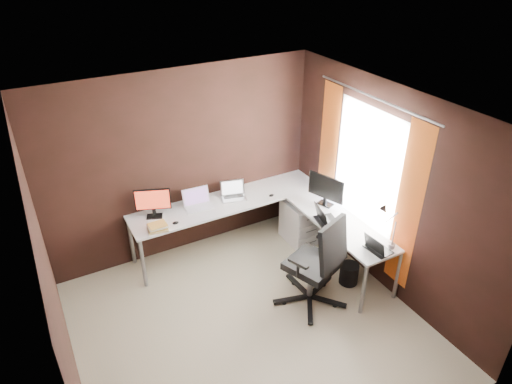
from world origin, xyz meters
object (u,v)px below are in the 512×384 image
laptop_black_small (377,248)px  wastebasket (349,274)px  book_stack (158,227)px  office_chair (314,278)px  laptop_black_big (326,220)px  monitor_right (326,189)px  monitor_left (153,201)px  laptop_white (198,203)px  drawer_pedestal (301,221)px  laptop_silver (233,194)px  desk_lamp (387,222)px

laptop_black_small → wastebasket: size_ratio=1.14×
book_stack → office_chair: 1.96m
laptop_black_big → office_chair: bearing=146.6°
laptop_black_big → wastebasket: bearing=-144.9°
monitor_right → book_stack: (-2.10, 0.51, -0.21)m
monitor_left → monitor_right: bearing=-0.3°
monitor_left → wastebasket: bearing=-16.7°
laptop_white → wastebasket: 2.13m
drawer_pedestal → laptop_white: bearing=163.2°
laptop_black_small → wastebasket: bearing=-0.8°
monitor_left → laptop_black_small: monitor_left is taller
laptop_silver → book_stack: size_ratio=1.40×
monitor_left → office_chair: (1.36, -1.59, -0.60)m
monitor_left → laptop_black_big: (1.79, -1.17, -0.17)m
monitor_left → wastebasket: monitor_left is taller
desk_lamp → office_chair: size_ratio=0.45×
drawer_pedestal → monitor_left: 2.09m
drawer_pedestal → office_chair: office_chair is taller
laptop_black_big → wastebasket: (0.15, -0.36, -0.65)m
drawer_pedestal → laptop_black_small: laptop_black_small is taller
laptop_white → laptop_silver: (0.51, -0.01, -0.00)m
wastebasket → laptop_black_small: bearing=-86.5°
laptop_black_big → wastebasket: size_ratio=1.48×
monitor_right → laptop_silver: 1.24m
monitor_right → desk_lamp: desk_lamp is taller
monitor_left → laptop_silver: monitor_left is taller
drawer_pedestal → laptop_black_big: (-0.14, -0.71, 0.48)m
monitor_right → wastebasket: (-0.10, -0.72, -0.84)m
laptop_black_small → book_stack: size_ratio=1.15×
laptop_silver → wastebasket: bearing=-44.9°
drawer_pedestal → monitor_left: (-1.93, 0.45, 0.65)m
wastebasket → monitor_left: bearing=141.8°
desk_lamp → office_chair: bearing=163.3°
desk_lamp → book_stack: bearing=148.2°
book_stack → monitor_left: bearing=79.4°
drawer_pedestal → monitor_left: monitor_left is taller
laptop_black_big → desk_lamp: desk_lamp is taller
laptop_black_small → desk_lamp: bearing=-83.1°
desk_lamp → office_chair: desk_lamp is taller
drawer_pedestal → laptop_silver: size_ratio=1.60×
monitor_right → desk_lamp: bearing=162.1°
laptop_silver → book_stack: laptop_silver is taller
laptop_white → laptop_black_big: 1.66m
laptop_white → book_stack: bearing=-153.6°
laptop_silver → laptop_black_big: laptop_black_big is taller
book_stack → wastebasket: bearing=-31.5°
monitor_left → laptop_black_small: size_ratio=1.37×
monitor_left → wastebasket: (1.95, -1.53, -0.81)m
monitor_left → drawer_pedestal: bearing=8.2°
laptop_white → office_chair: bearing=-59.3°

